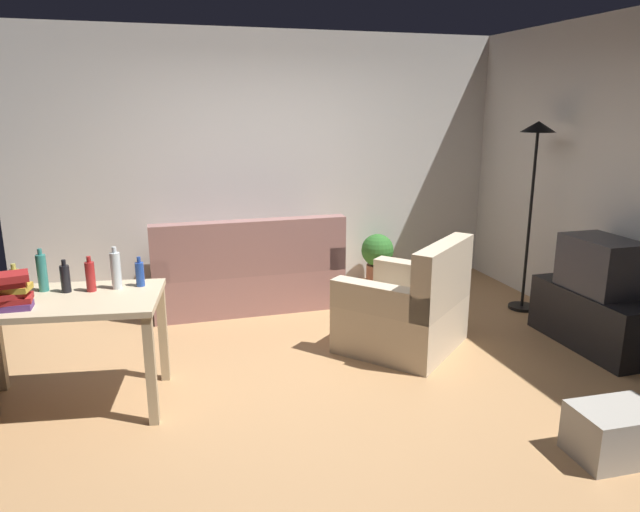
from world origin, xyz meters
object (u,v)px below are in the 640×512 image
(tv, at_px, (601,265))
(bottle_blue, at_px, (140,274))
(bottle_dark, at_px, (65,278))
(bottle_squat, at_px, (15,282))
(book_stack, at_px, (8,291))
(tv_stand, at_px, (593,318))
(storage_box, at_px, (615,433))
(bottle_red, at_px, (90,276))
(desk, at_px, (65,314))
(armchair, at_px, (408,310))
(couch, at_px, (247,276))
(bottle_tall, at_px, (42,272))
(bottle_clear, at_px, (116,270))
(torchiere_lamp, at_px, (535,165))
(potted_plant, at_px, (377,255))

(tv, relative_size, bottle_blue, 2.94)
(bottle_dark, xyz_separation_m, bottle_blue, (0.47, 0.00, -0.01))
(bottle_squat, distance_m, book_stack, 0.30)
(tv_stand, height_order, bottle_dark, bottle_dark)
(storage_box, relative_size, bottle_red, 2.02)
(desk, height_order, book_stack, book_stack)
(desk, relative_size, storage_box, 2.68)
(desk, xyz_separation_m, armchair, (2.54, 0.27, -0.33))
(couch, relative_size, bottle_tall, 6.36)
(couch, relative_size, storage_box, 3.80)
(desk, bearing_deg, bottle_clear, 25.83)
(desk, bearing_deg, bottle_red, 35.73)
(torchiere_lamp, relative_size, book_stack, 6.55)
(torchiere_lamp, distance_m, storage_box, 2.82)
(bottle_dark, distance_m, bottle_clear, 0.32)
(torchiere_lamp, xyz_separation_m, bottle_dark, (-4.02, -0.71, -0.56))
(bottle_squat, distance_m, bottle_red, 0.47)
(couch, distance_m, armchair, 1.78)
(potted_plant, bearing_deg, torchiere_lamp, -47.32)
(tv, height_order, book_stack, book_stack)
(tv, distance_m, bottle_clear, 3.72)
(potted_plant, distance_m, bottle_clear, 3.28)
(potted_plant, height_order, book_stack, book_stack)
(bottle_red, bearing_deg, tv, -3.22)
(potted_plant, distance_m, bottle_squat, 3.77)
(armchair, relative_size, bottle_red, 5.17)
(armchair, height_order, storage_box, armchair)
(bottle_dark, xyz_separation_m, bottle_red, (0.16, -0.03, 0.01))
(bottle_red, bearing_deg, bottle_dark, 169.07)
(torchiere_lamp, height_order, bottle_dark, torchiere_lamp)
(desk, relative_size, bottle_tall, 4.49)
(potted_plant, relative_size, bottle_red, 2.39)
(couch, relative_size, tv_stand, 1.66)
(armchair, distance_m, bottle_clear, 2.29)
(desk, distance_m, bottle_dark, 0.24)
(bottle_red, xyz_separation_m, book_stack, (-0.44, -0.23, 0.01))
(tv_stand, bearing_deg, torchiere_lamp, 0.00)
(armchair, height_order, bottle_dark, bottle_dark)
(couch, xyz_separation_m, desk, (-1.44, -1.68, 0.34))
(bottle_tall, bearing_deg, potted_plant, 30.32)
(bottle_dark, height_order, bottle_red, bottle_red)
(couch, bearing_deg, desk, 49.30)
(bottle_clear, height_order, bottle_blue, bottle_clear)
(desk, height_order, bottle_blue, bottle_blue)
(tv, distance_m, potted_plant, 2.41)
(bottle_squat, xyz_separation_m, bottle_blue, (0.77, -0.03, -0.00))
(storage_box, height_order, bottle_red, bottle_red)
(desk, bearing_deg, tv_stand, 6.37)
(desk, height_order, bottle_tall, bottle_tall)
(bottle_squat, relative_size, book_stack, 0.75)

